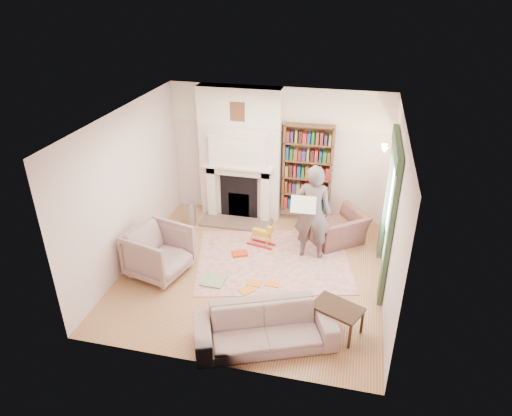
% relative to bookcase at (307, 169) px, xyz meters
% --- Properties ---
extents(floor, '(4.50, 4.50, 0.00)m').
position_rel_bookcase_xyz_m(floor, '(-0.65, -2.12, -1.18)').
color(floor, brown).
rests_on(floor, ground).
extents(ceiling, '(4.50, 4.50, 0.00)m').
position_rel_bookcase_xyz_m(ceiling, '(-0.65, -2.12, 1.62)').
color(ceiling, white).
rests_on(ceiling, wall_back).
extents(wall_back, '(4.50, 0.00, 4.50)m').
position_rel_bookcase_xyz_m(wall_back, '(-0.65, 0.13, 0.22)').
color(wall_back, beige).
rests_on(wall_back, floor).
extents(wall_front, '(4.50, 0.00, 4.50)m').
position_rel_bookcase_xyz_m(wall_front, '(-0.65, -4.37, 0.22)').
color(wall_front, beige).
rests_on(wall_front, floor).
extents(wall_left, '(0.00, 4.50, 4.50)m').
position_rel_bookcase_xyz_m(wall_left, '(-2.90, -2.12, 0.22)').
color(wall_left, beige).
rests_on(wall_left, floor).
extents(wall_right, '(0.00, 4.50, 4.50)m').
position_rel_bookcase_xyz_m(wall_right, '(1.60, -2.12, 0.22)').
color(wall_right, beige).
rests_on(wall_right, floor).
extents(fireplace, '(1.70, 0.58, 2.80)m').
position_rel_bookcase_xyz_m(fireplace, '(-1.40, -0.07, 0.21)').
color(fireplace, beige).
rests_on(fireplace, floor).
extents(bookcase, '(1.00, 0.24, 1.85)m').
position_rel_bookcase_xyz_m(bookcase, '(0.00, 0.00, 0.00)').
color(bookcase, brown).
rests_on(bookcase, floor).
extents(window, '(0.02, 0.90, 1.30)m').
position_rel_bookcase_xyz_m(window, '(1.58, -1.72, 0.27)').
color(window, silver).
rests_on(window, wall_right).
extents(curtain_left, '(0.07, 0.32, 2.40)m').
position_rel_bookcase_xyz_m(curtain_left, '(1.55, -2.42, 0.02)').
color(curtain_left, '#2D462E').
rests_on(curtain_left, floor).
extents(curtain_right, '(0.07, 0.32, 2.40)m').
position_rel_bookcase_xyz_m(curtain_right, '(1.55, -1.02, 0.02)').
color(curtain_right, '#2D462E').
rests_on(curtain_right, floor).
extents(pelmet, '(0.09, 1.70, 0.24)m').
position_rel_bookcase_xyz_m(pelmet, '(1.54, -1.72, 1.20)').
color(pelmet, '#2D462E').
rests_on(pelmet, wall_right).
extents(wall_sconce, '(0.20, 0.24, 0.24)m').
position_rel_bookcase_xyz_m(wall_sconce, '(1.38, -0.62, 0.72)').
color(wall_sconce, gold).
rests_on(wall_sconce, wall_right).
extents(rug, '(3.20, 2.74, 0.01)m').
position_rel_bookcase_xyz_m(rug, '(-0.36, -1.70, -1.17)').
color(rug, beige).
rests_on(rug, floor).
extents(armchair_reading, '(1.30, 1.28, 0.64)m').
position_rel_bookcase_xyz_m(armchair_reading, '(0.73, -0.78, -0.86)').
color(armchair_reading, '#4B2B28').
rests_on(armchair_reading, floor).
extents(armchair_left, '(1.16, 1.14, 0.87)m').
position_rel_bookcase_xyz_m(armchair_left, '(-2.24, -2.53, -0.74)').
color(armchair_left, '#A59588').
rests_on(armchair_left, floor).
extents(sofa, '(2.14, 1.47, 0.58)m').
position_rel_bookcase_xyz_m(sofa, '(-0.07, -3.80, -0.88)').
color(sofa, '#B19F92').
rests_on(sofa, floor).
extents(man_reading, '(0.68, 0.46, 1.83)m').
position_rel_bookcase_xyz_m(man_reading, '(0.28, -1.38, -0.26)').
color(man_reading, '#554744').
rests_on(man_reading, floor).
extents(newspaper, '(0.45, 0.14, 0.30)m').
position_rel_bookcase_xyz_m(newspaper, '(0.13, -1.58, -0.02)').
color(newspaper, white).
rests_on(newspaper, man_reading).
extents(coffee_table, '(0.82, 0.70, 0.45)m').
position_rel_bookcase_xyz_m(coffee_table, '(0.90, -3.32, -0.95)').
color(coffee_table, '#361E12').
rests_on(coffee_table, floor).
extents(paraffin_heater, '(0.28, 0.28, 0.55)m').
position_rel_bookcase_xyz_m(paraffin_heater, '(-2.32, -0.77, -0.90)').
color(paraffin_heater, '#989A9F').
rests_on(paraffin_heater, floor).
extents(rocking_horse, '(0.57, 0.33, 0.47)m').
position_rel_bookcase_xyz_m(rocking_horse, '(-0.69, -1.24, -0.94)').
color(rocking_horse, gold).
rests_on(rocking_horse, rug).
extents(board_game, '(0.40, 0.40, 0.03)m').
position_rel_bookcase_xyz_m(board_game, '(-1.25, -2.58, -1.15)').
color(board_game, '#DECC4E').
rests_on(board_game, rug).
extents(game_box_lid, '(0.34, 0.30, 0.05)m').
position_rel_bookcase_xyz_m(game_box_lid, '(-1.01, -1.68, -1.14)').
color(game_box_lid, red).
rests_on(game_box_lid, rug).
extents(comic_annuals, '(0.66, 0.53, 0.02)m').
position_rel_bookcase_xyz_m(comic_annuals, '(-0.46, -2.54, -1.16)').
color(comic_annuals, red).
rests_on(comic_annuals, rug).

